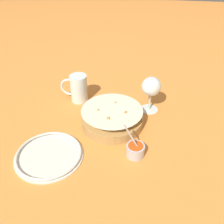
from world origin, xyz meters
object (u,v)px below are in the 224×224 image
object	(u,v)px
food_basket	(112,118)
wine_glass	(151,88)
sauce_cup	(135,150)
beer_mug	(78,89)
side_plate	(49,155)

from	to	relation	value
food_basket	wine_glass	bearing A→B (deg)	-138.80
sauce_cup	wine_glass	size ratio (longest dim) A/B	0.84
food_basket	wine_glass	size ratio (longest dim) A/B	1.56
sauce_cup	food_basket	bearing A→B (deg)	-55.77
beer_mug	side_plate	xyz separation A→B (m)	(0.01, 0.33, -0.05)
beer_mug	sauce_cup	bearing A→B (deg)	132.34
food_basket	wine_glass	world-z (taller)	wine_glass
wine_glass	side_plate	distance (m)	0.44
beer_mug	side_plate	distance (m)	0.34
wine_glass	sauce_cup	bearing A→B (deg)	81.84
food_basket	side_plate	xyz separation A→B (m)	(0.18, 0.19, -0.02)
wine_glass	side_plate	world-z (taller)	wine_glass
sauce_cup	side_plate	bearing A→B (deg)	10.13
sauce_cup	wine_glass	distance (m)	0.27
sauce_cup	beer_mug	world-z (taller)	sauce_cup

